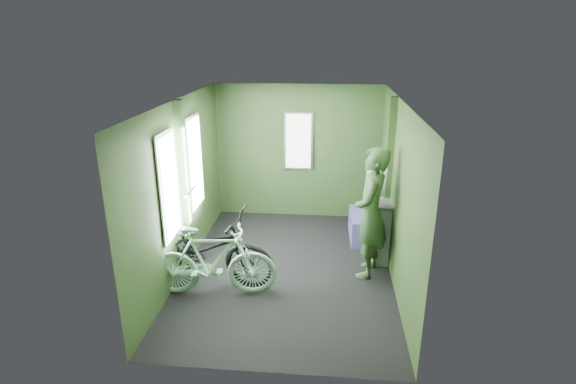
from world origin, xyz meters
name	(u,v)px	position (x,y,z in m)	size (l,w,h in m)	color
room	(285,169)	(-0.04, 0.04, 1.44)	(4.00, 4.02, 2.31)	black
bicycle_black	(205,281)	(-1.05, -0.41, 0.00)	(0.67, 1.92, 1.01)	black
bicycle_mint	(214,295)	(-0.85, -0.72, 0.00)	(0.44, 1.57, 0.94)	#9EE5BB
passenger	(371,213)	(1.09, 0.02, 0.88)	(0.56, 0.74, 1.75)	#2F4928
waste_box	(379,232)	(1.26, 0.37, 0.44)	(0.26, 0.36, 0.89)	gray
bench_seat	(366,223)	(1.14, 1.12, 0.26)	(0.48, 0.84, 0.87)	navy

